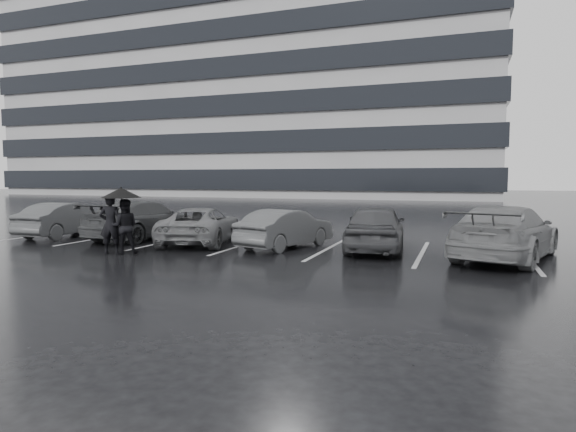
% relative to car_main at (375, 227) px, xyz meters
% --- Properties ---
extents(ground, '(160.00, 160.00, 0.00)m').
position_rel_car_main_xyz_m(ground, '(-2.04, -2.56, -0.70)').
color(ground, black).
rests_on(ground, ground).
extents(office_building, '(61.00, 26.00, 29.00)m').
position_rel_car_main_xyz_m(office_building, '(-24.04, 45.44, 13.64)').
color(office_building, '#99989B').
rests_on(office_building, ground).
extents(car_main, '(2.05, 4.24, 1.40)m').
position_rel_car_main_xyz_m(car_main, '(0.00, 0.00, 0.00)').
color(car_main, black).
rests_on(car_main, ground).
extents(car_west_a, '(2.26, 3.84, 1.20)m').
position_rel_car_main_xyz_m(car_west_a, '(-2.75, -0.29, -0.10)').
color(car_west_a, '#2C2C2E').
rests_on(car_west_a, ground).
extents(car_west_b, '(3.01, 4.65, 1.19)m').
position_rel_car_main_xyz_m(car_west_b, '(-5.77, -0.32, -0.10)').
color(car_west_b, '#4C4C4F').
rests_on(car_west_b, ground).
extents(car_west_c, '(2.22, 4.85, 1.37)m').
position_rel_car_main_xyz_m(car_west_c, '(-8.33, 0.05, -0.01)').
color(car_west_c, black).
rests_on(car_west_c, ground).
extents(car_west_d, '(1.44, 3.86, 1.26)m').
position_rel_car_main_xyz_m(car_west_d, '(-11.42, -0.38, -0.07)').
color(car_west_d, '#2C2C2E').
rests_on(car_west_d, ground).
extents(car_east, '(3.40, 5.38, 1.45)m').
position_rel_car_main_xyz_m(car_east, '(3.52, -0.35, 0.03)').
color(car_east, '#4C4C4F').
rests_on(car_east, ground).
extents(pedestrian_left, '(0.74, 0.63, 1.71)m').
position_rel_car_main_xyz_m(pedestrian_left, '(-7.03, -3.18, 0.15)').
color(pedestrian_left, black).
rests_on(pedestrian_left, ground).
extents(pedestrian_right, '(0.97, 0.92, 1.58)m').
position_rel_car_main_xyz_m(pedestrian_right, '(-6.68, -3.03, 0.09)').
color(pedestrian_right, black).
rests_on(pedestrian_right, ground).
extents(umbrella, '(1.13, 1.13, 1.92)m').
position_rel_car_main_xyz_m(umbrella, '(-6.81, -2.97, 1.05)').
color(umbrella, black).
rests_on(umbrella, ground).
extents(stall_stripes, '(19.72, 5.00, 0.00)m').
position_rel_car_main_xyz_m(stall_stripes, '(-2.84, -0.06, -0.70)').
color(stall_stripes, '#ADADB0').
rests_on(stall_stripes, ground).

